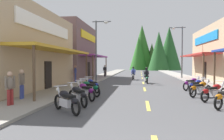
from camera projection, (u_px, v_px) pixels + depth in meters
ground at (143, 80)px, 25.39m from camera, size 9.01×75.81×0.10m
sidewalk_left at (94, 79)px, 26.11m from camera, size 2.54×75.81×0.12m
sidewalk_right at (194, 80)px, 24.67m from camera, size 2.54×75.81×0.12m
centerline_dashes at (142, 78)px, 28.61m from camera, size 0.16×51.45×0.01m
storefront_left_far at (66, 52)px, 29.00m from camera, size 8.10×10.98×6.96m
streetlamp_left at (99, 42)px, 22.74m from camera, size 1.98×0.30×6.40m
streetlamp_right at (180, 45)px, 27.20m from camera, size 1.98×0.30×6.52m
motorcycle_parked_right_3 at (214, 92)px, 11.25m from camera, size 1.76×1.38×1.04m
motorcycle_parked_right_4 at (201, 88)px, 12.75m from camera, size 1.66×1.50×1.04m
motorcycle_parked_right_5 at (197, 86)px, 14.27m from camera, size 1.46×1.70×1.04m
motorcycle_parked_right_6 at (192, 83)px, 15.85m from camera, size 1.64×1.53×1.04m
motorcycle_parked_left_0 at (67, 100)px, 8.60m from camera, size 1.61×1.56×1.04m
motorcycle_parked_left_1 at (78, 95)px, 10.09m from camera, size 1.42×1.73×1.04m
motorcycle_parked_left_2 at (85, 91)px, 11.63m from camera, size 1.52×1.64×1.04m
motorcycle_parked_left_3 at (89, 88)px, 12.97m from camera, size 1.74×1.40×1.04m
motorcycle_parked_left_4 at (92, 85)px, 14.63m from camera, size 1.40×1.74×1.04m
rider_cruising_lead at (146, 77)px, 21.19m from camera, size 0.60×2.14×1.57m
rider_cruising_trailing at (133, 74)px, 25.62m from camera, size 0.60×2.14×1.57m
pedestrian_by_shop at (105, 70)px, 30.57m from camera, size 0.45×0.43×1.69m
pedestrian_browsing at (10, 87)px, 9.52m from camera, size 0.33×0.56×1.60m
pedestrian_waiting at (22, 83)px, 11.22m from camera, size 0.29×0.57×1.65m
pedestrian_strolling at (75, 73)px, 21.53m from camera, size 0.31×0.56×1.74m
treeline_backdrop at (153, 50)px, 64.21m from camera, size 14.87×13.66×13.70m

